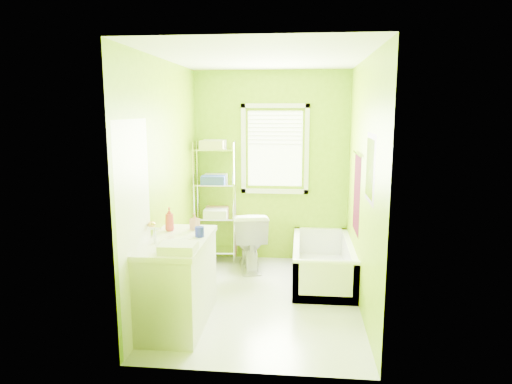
# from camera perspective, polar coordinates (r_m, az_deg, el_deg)

# --- Properties ---
(ground) EXTENTS (2.90, 2.90, 0.00)m
(ground) POSITION_cam_1_polar(r_m,az_deg,el_deg) (5.21, 0.76, -13.25)
(ground) COLOR silver
(ground) RESTS_ON ground
(room_envelope) EXTENTS (2.14, 2.94, 2.62)m
(room_envelope) POSITION_cam_1_polar(r_m,az_deg,el_deg) (4.81, 0.80, 3.91)
(room_envelope) COLOR #7EAC08
(room_envelope) RESTS_ON ground
(window) EXTENTS (0.92, 0.05, 1.22)m
(window) POSITION_cam_1_polar(r_m,az_deg,el_deg) (6.21, 2.39, 5.96)
(window) COLOR white
(window) RESTS_ON ground
(door) EXTENTS (0.09, 0.80, 2.00)m
(door) POSITION_cam_1_polar(r_m,az_deg,el_deg) (4.17, -14.83, -5.07)
(door) COLOR white
(door) RESTS_ON ground
(right_wall_decor) EXTENTS (0.04, 1.48, 1.17)m
(right_wall_decor) POSITION_cam_1_polar(r_m,az_deg,el_deg) (4.84, 13.07, 0.99)
(right_wall_decor) COLOR #430715
(right_wall_decor) RESTS_ON ground
(bathtub) EXTENTS (0.72, 1.54, 0.50)m
(bathtub) POSITION_cam_1_polar(r_m,az_deg,el_deg) (5.74, 8.31, -9.39)
(bathtub) COLOR white
(bathtub) RESTS_ON ground
(toilet) EXTENTS (0.57, 0.83, 0.78)m
(toilet) POSITION_cam_1_polar(r_m,az_deg,el_deg) (6.03, -0.81, -5.99)
(toilet) COLOR white
(toilet) RESTS_ON ground
(vanity) EXTENTS (0.58, 1.14, 1.10)m
(vanity) POSITION_cam_1_polar(r_m,az_deg,el_deg) (4.58, -9.77, -10.64)
(vanity) COLOR silver
(vanity) RESTS_ON ground
(wire_shelf_unit) EXTENTS (0.59, 0.47, 1.68)m
(wire_shelf_unit) POSITION_cam_1_polar(r_m,az_deg,el_deg) (6.23, -5.00, 0.49)
(wire_shelf_unit) COLOR silver
(wire_shelf_unit) RESTS_ON ground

